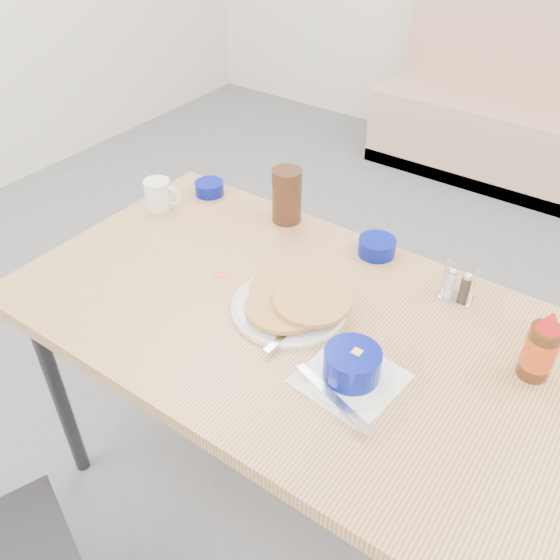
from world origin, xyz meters
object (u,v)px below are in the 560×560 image
Objects in this scene: coffee_mug at (159,194)px; butter_bowl at (377,247)px; creamer_bowl at (209,188)px; booth_bench at (548,125)px; pancake_plate at (292,303)px; amber_tumbler at (287,196)px; condiment_caddy at (457,287)px; grits_setting at (351,368)px; dining_table at (293,333)px; syrup_bottle at (541,348)px.

butter_bowl is (0.66, 0.17, -0.02)m from coffee_mug.
coffee_mug reaches higher than creamer_bowl.
booth_bench is 16.62× the size of coffee_mug.
creamer_bowl is (-0.53, 0.31, -0.00)m from pancake_plate.
amber_tumbler is (-0.24, 0.33, 0.06)m from pancake_plate.
coffee_mug is at bearing -114.55° from creamer_bowl.
condiment_caddy reaches higher than creamer_bowl.
amber_tumbler is (0.29, 0.02, 0.06)m from creamer_bowl.
pancake_plate is (-0.01, -2.52, 0.43)m from booth_bench.
creamer_bowl is (-0.76, 0.43, -0.02)m from grits_setting.
butter_bowl is 0.31m from amber_tumbler.
butter_bowl reaches higher than creamer_bowl.
butter_bowl is at bearing 162.11° from condiment_caddy.
grits_setting is at bearing -43.03° from amber_tumbler.
grits_setting is 2.31× the size of condiment_caddy.
amber_tumbler reaches higher than coffee_mug.
coffee_mug is (-0.62, -2.36, 0.46)m from booth_bench.
booth_bench is 2.69m from grits_setting.
condiment_caddy is (0.29, 0.29, 0.10)m from dining_table.
pancake_plate is 2.96× the size of butter_bowl.
syrup_bottle reaches higher than dining_table.
pancake_plate is 1.86× the size of amber_tumbler.
booth_bench is 1.36× the size of dining_table.
grits_setting is 0.88m from creamer_bowl.
syrup_bottle is (0.53, -2.40, 0.49)m from booth_bench.
coffee_mug reaches higher than pancake_plate.
booth_bench reaches higher than grits_setting.
butter_bowl is 0.53m from syrup_bottle.
amber_tumbler is at bearing 3.07° from creamer_bowl.
amber_tumbler reaches higher than butter_bowl.
pancake_plate is 0.26m from grits_setting.
pancake_plate is 3.33× the size of creamer_bowl.
syrup_bottle is (0.53, 0.14, 0.14)m from dining_table.
booth_bench is 20.84× the size of creamer_bowl.
condiment_caddy is at bearing 41.78° from pancake_plate.
amber_tumbler is 0.56m from condiment_caddy.
booth_bench reaches higher than coffee_mug.
amber_tumbler is at bearing -96.72° from booth_bench.
amber_tumbler reaches higher than grits_setting.
grits_setting is 1.42× the size of amber_tumbler.
amber_tumbler is at bearing 126.61° from pancake_plate.
pancake_plate is at bearing -30.47° from creamer_bowl.
syrup_bottle is (0.54, 0.13, 0.06)m from pancake_plate.
pancake_plate is at bearing -53.39° from amber_tumbler.
dining_table is 0.65m from coffee_mug.
booth_bench is at bearing 75.38° from coffee_mug.
dining_table is at bearing 154.29° from grits_setting.
amber_tumbler is (-0.48, 0.44, 0.05)m from grits_setting.
grits_setting is (0.22, -0.10, 0.10)m from dining_table.
condiment_caddy is (0.29, -2.25, 0.45)m from booth_bench.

